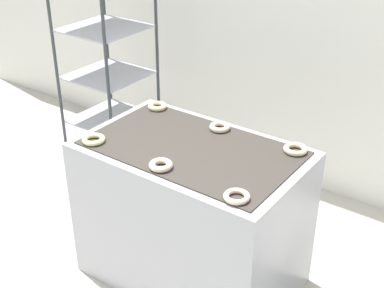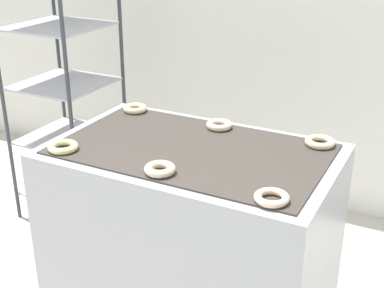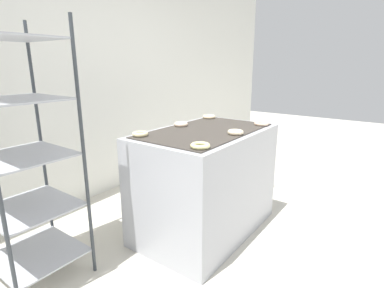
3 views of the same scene
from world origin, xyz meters
TOP-DOWN VIEW (x-y plane):
  - ground_plane at (0.00, 0.00)m, footprint 14.00×14.00m
  - wall_back at (0.00, 2.12)m, footprint 8.00×0.05m
  - fryer_machine at (0.00, 0.65)m, footprint 1.28×0.80m
  - baking_rack_cart at (-1.24, 1.27)m, footprint 0.56×0.58m
  - glaze_bin at (1.09, 0.71)m, footprint 0.31×0.39m
  - donut_near_left at (-0.50, 0.37)m, footprint 0.14×0.14m
  - donut_near_center at (-0.00, 0.37)m, footprint 0.13×0.13m
  - donut_near_right at (0.48, 0.35)m, footprint 0.13×0.13m
  - donut_far_left at (-0.49, 0.94)m, footprint 0.12×0.12m
  - donut_far_center at (0.01, 0.93)m, footprint 0.13×0.13m
  - donut_far_right at (0.50, 0.94)m, footprint 0.14×0.14m

SIDE VIEW (x-z plane):
  - ground_plane at x=0.00m, z-range 0.00..0.00m
  - glaze_bin at x=1.09m, z-range 0.00..0.39m
  - fryer_machine at x=0.00m, z-range 0.00..0.95m
  - baking_rack_cart at x=-1.24m, z-range 0.01..1.81m
  - donut_near_right at x=0.48m, z-range 0.95..0.98m
  - donut_near_left at x=-0.50m, z-range 0.95..0.98m
  - donut_far_right at x=0.50m, z-range 0.95..0.98m
  - donut_far_left at x=-0.49m, z-range 0.95..0.98m
  - donut_far_center at x=0.01m, z-range 0.95..0.98m
  - donut_near_center at x=0.00m, z-range 0.95..0.98m
  - wall_back at x=0.00m, z-range 0.00..2.80m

